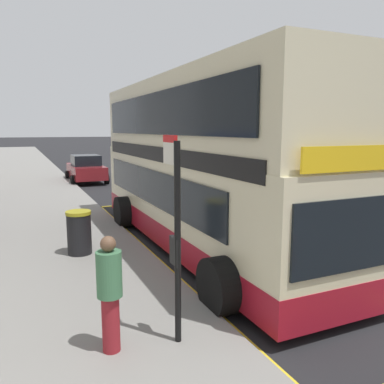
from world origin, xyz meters
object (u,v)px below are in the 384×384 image
(pedestrian_waiting_near_sign, at_px, (110,290))
(litter_bin, at_px, (79,232))
(parked_car_maroon_ahead, at_px, (86,169))
(double_decker_bus, at_px, (201,170))
(parked_car_navy_across, at_px, (227,167))
(bus_stop_sign, at_px, (176,225))

(pedestrian_waiting_near_sign, bearing_deg, litter_bin, 87.02)
(pedestrian_waiting_near_sign, distance_m, litter_bin, 4.50)
(pedestrian_waiting_near_sign, bearing_deg, parked_car_maroon_ahead, 81.85)
(litter_bin, bearing_deg, double_decker_bus, -3.86)
(double_decker_bus, distance_m, parked_car_navy_across, 14.17)
(double_decker_bus, distance_m, parked_car_maroon_ahead, 14.40)
(bus_stop_sign, distance_m, parked_car_maroon_ahead, 18.77)
(double_decker_bus, height_order, parked_car_maroon_ahead, double_decker_bus)
(bus_stop_sign, xyz_separation_m, litter_bin, (-0.69, 4.55, -1.15))
(parked_car_navy_across, bearing_deg, parked_car_maroon_ahead, -15.44)
(bus_stop_sign, distance_m, parked_car_navy_across, 19.13)
(parked_car_maroon_ahead, distance_m, litter_bin, 14.32)
(double_decker_bus, relative_size, parked_car_navy_across, 2.45)
(double_decker_bus, bearing_deg, parked_car_navy_across, 57.79)
(bus_stop_sign, height_order, litter_bin, bus_stop_sign)
(double_decker_bus, height_order, bus_stop_sign, double_decker_bus)
(double_decker_bus, height_order, pedestrian_waiting_near_sign, double_decker_bus)
(parked_car_maroon_ahead, relative_size, pedestrian_waiting_near_sign, 2.60)
(pedestrian_waiting_near_sign, bearing_deg, parked_car_navy_across, 56.08)
(double_decker_bus, height_order, litter_bin, double_decker_bus)
(double_decker_bus, bearing_deg, parked_car_maroon_ahead, 92.87)
(bus_stop_sign, height_order, pedestrian_waiting_near_sign, bus_stop_sign)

